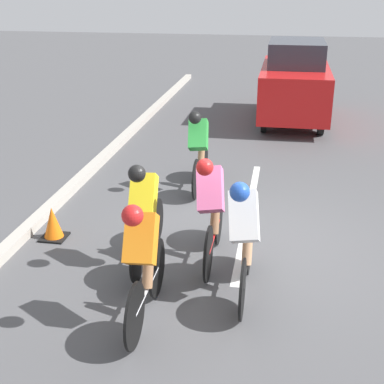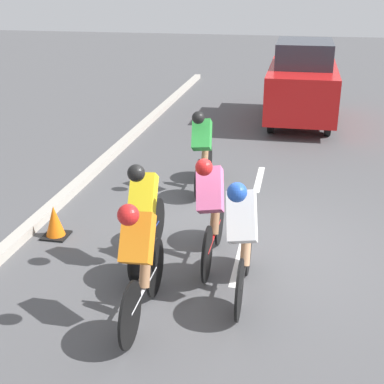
% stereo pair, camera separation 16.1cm
% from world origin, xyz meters
% --- Properties ---
extents(ground_plane, '(60.00, 60.00, 0.00)m').
position_xyz_m(ground_plane, '(0.00, 0.00, 0.00)').
color(ground_plane, '#4C4C4F').
extents(lane_stripe_mid, '(0.12, 1.40, 0.01)m').
position_xyz_m(lane_stripe_mid, '(0.00, 0.43, 0.00)').
color(lane_stripe_mid, white).
rests_on(lane_stripe_mid, ground).
extents(lane_stripe_far, '(0.12, 1.40, 0.01)m').
position_xyz_m(lane_stripe_far, '(0.00, -2.77, 0.00)').
color(lane_stripe_far, white).
rests_on(lane_stripe_far, ground).
extents(curb, '(0.20, 27.52, 0.14)m').
position_xyz_m(curb, '(3.20, 0.43, 0.07)').
color(curb, '#A8A399').
rests_on(curb, ground).
extents(cyclist_pink, '(0.40, 1.75, 1.54)m').
position_xyz_m(cyclist_pink, '(0.38, 0.56, 0.79)').
color(cyclist_pink, black).
rests_on(cyclist_pink, ground).
extents(cyclist_orange, '(0.35, 1.70, 1.51)m').
position_xyz_m(cyclist_orange, '(0.91, 2.01, 0.78)').
color(cyclist_orange, black).
rests_on(cyclist_orange, ground).
extents(cyclist_green, '(0.37, 1.68, 1.49)m').
position_xyz_m(cyclist_green, '(0.97, -2.03, 0.77)').
color(cyclist_green, black).
rests_on(cyclist_green, ground).
extents(cyclist_yellow, '(0.35, 1.71, 1.47)m').
position_xyz_m(cyclist_yellow, '(1.23, 0.72, 0.77)').
color(cyclist_yellow, black).
rests_on(cyclist_yellow, ground).
extents(cyclist_white, '(0.40, 1.72, 1.55)m').
position_xyz_m(cyclist_white, '(-0.11, 1.30, 0.81)').
color(cyclist_white, black).
rests_on(cyclist_white, ground).
extents(support_car, '(1.70, 3.85, 2.07)m').
position_xyz_m(support_car, '(-0.68, -7.36, 1.04)').
color(support_car, black).
rests_on(support_car, ground).
extents(traffic_cone, '(0.36, 0.36, 0.49)m').
position_xyz_m(traffic_cone, '(2.75, 0.25, 0.24)').
color(traffic_cone, black).
rests_on(traffic_cone, ground).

